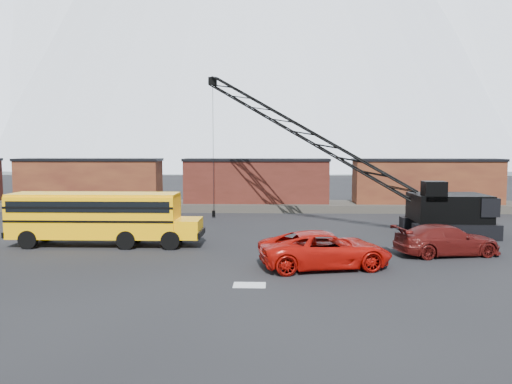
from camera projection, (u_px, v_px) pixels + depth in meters
ground at (243, 264)px, 25.54m from camera, size 160.00×160.00×0.00m
mountain_ridge at (280, 2)px, 298.50m from camera, size 800.00×340.00×240.00m
gravel_berm at (256, 206)px, 47.41m from camera, size 120.00×5.00×0.70m
boxcar_west_near at (89, 180)px, 47.69m from camera, size 13.70×3.10×4.17m
boxcar_mid at (256, 181)px, 47.19m from camera, size 13.70×3.10×4.17m
boxcar_east_near at (427, 181)px, 46.70m from camera, size 13.70×3.10×4.17m
snow_patch at (249, 285)px, 21.55m from camera, size 1.40×0.90×0.02m
school_bus at (101, 216)px, 30.10m from camera, size 11.65×2.65×3.19m
red_pickup at (325, 249)px, 24.65m from camera, size 7.00×4.25×1.82m
maroon_suv at (447, 240)px, 27.50m from camera, size 6.13×3.41×1.68m
crawler_crane at (309, 136)px, 37.34m from camera, size 20.07×10.48×11.89m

